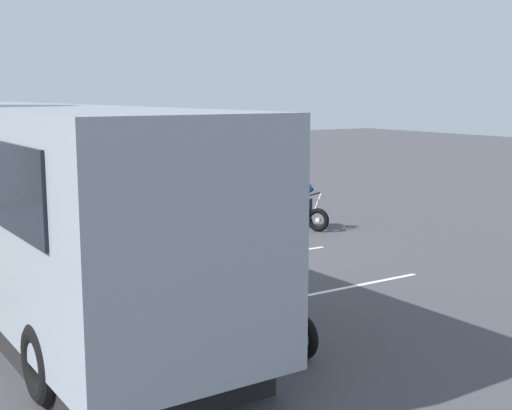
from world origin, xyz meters
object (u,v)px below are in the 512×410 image
object	(u,v)px
spectator_far_right	(129,208)
stunt_motorcycle	(293,205)
spectator_far_left	(241,241)
spectator_centre	(182,222)
spectator_right	(160,212)
parked_motorcycle_silver	(270,309)
tour_bus	(36,204)
spectator_left	(218,234)

from	to	relation	value
spectator_far_right	stunt_motorcycle	distance (m)	4.57
spectator_far_left	spectator_centre	size ratio (longest dim) A/B	1.05
spectator_right	stunt_motorcycle	bearing A→B (deg)	-72.02
parked_motorcycle_silver	spectator_far_right	bearing A→B (deg)	-4.45
tour_bus	spectator_right	bearing A→B (deg)	-63.50
spectator_far_left	stunt_motorcycle	world-z (taller)	spectator_far_left
spectator_left	spectator_centre	xyz separation A→B (m)	(1.34, 0.06, 0.02)
spectator_far_right	spectator_centre	bearing A→B (deg)	-174.63
spectator_centre	spectator_right	size ratio (longest dim) A/B	0.96
spectator_right	spectator_far_right	bearing A→B (deg)	8.78
stunt_motorcycle	spectator_right	bearing A→B (deg)	107.98
spectator_centre	spectator_far_left	bearing A→B (deg)	177.97
spectator_centre	parked_motorcycle_silver	size ratio (longest dim) A/B	0.81
spectator_far_left	spectator_left	size ratio (longest dim) A/B	1.06
spectator_centre	spectator_far_right	bearing A→B (deg)	5.37
parked_motorcycle_silver	stunt_motorcycle	bearing A→B (deg)	-37.65
spectator_left	stunt_motorcycle	xyz separation A→B (m)	(3.72, -4.29, -0.37)
spectator_centre	spectator_far_right	world-z (taller)	spectator_centre
stunt_motorcycle	spectator_centre	bearing A→B (deg)	118.74
parked_motorcycle_silver	spectator_left	bearing A→B (deg)	-14.96
spectator_centre	spectator_right	world-z (taller)	spectator_right
spectator_right	parked_motorcycle_silver	world-z (taller)	spectator_right
spectator_far_left	spectator_right	bearing A→B (deg)	-1.12
tour_bus	spectator_centre	world-z (taller)	tour_bus
parked_motorcycle_silver	spectator_right	bearing A→B (deg)	-7.55
spectator_far_left	spectator_right	distance (m)	3.31
parked_motorcycle_silver	stunt_motorcycle	world-z (taller)	stunt_motorcycle
spectator_far_left	spectator_centre	distance (m)	2.34
spectator_far_right	spectator_right	bearing A→B (deg)	-171.22
tour_bus	parked_motorcycle_silver	world-z (taller)	tour_bus
tour_bus	spectator_far_right	xyz separation A→B (m)	(2.63, -2.66, -0.67)
stunt_motorcycle	tour_bus	bearing A→B (deg)	111.47
spectator_left	spectator_centre	size ratio (longest dim) A/B	0.99
tour_bus	stunt_motorcycle	world-z (taller)	tour_bus
tour_bus	parked_motorcycle_silver	size ratio (longest dim) A/B	5.51
tour_bus	spectator_right	world-z (taller)	tour_bus
spectator_centre	tour_bus	bearing A→B (deg)	98.99
spectator_centre	spectator_far_right	size ratio (longest dim) A/B	1.01
spectator_right	parked_motorcycle_silver	xyz separation A→B (m)	(-5.12, 0.68, -0.56)
spectator_left	spectator_centre	distance (m)	1.34
tour_bus	parked_motorcycle_silver	distance (m)	4.44
spectator_far_left	parked_motorcycle_silver	bearing A→B (deg)	161.28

